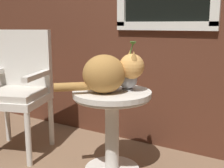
{
  "coord_description": "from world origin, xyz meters",
  "views": [
    {
      "loc": [
        1.13,
        -1.41,
        1.06
      ],
      "look_at": [
        0.13,
        0.27,
        0.65
      ],
      "focal_mm": 46.79,
      "sensor_mm": 36.0,
      "label": 1
    }
  ],
  "objects": [
    {
      "name": "wicker_side_table",
      "position": [
        0.13,
        0.27,
        0.43
      ],
      "size": [
        0.55,
        0.55,
        0.6
      ],
      "color": "silver",
      "rests_on": "ground_plane"
    },
    {
      "name": "wicker_chair",
      "position": [
        -0.75,
        0.22,
        0.56
      ],
      "size": [
        0.59,
        0.58,
        1.01
      ],
      "color": "silver",
      "rests_on": "ground_plane"
    },
    {
      "name": "cat",
      "position": [
        0.13,
        0.22,
        0.74
      ],
      "size": [
        0.49,
        0.46,
        0.28
      ],
      "color": "#AD7A3D",
      "rests_on": "wicker_side_table"
    },
    {
      "name": "pewter_vase_with_ivy",
      "position": [
        0.21,
        0.35,
        0.7
      ],
      "size": [
        0.13,
        0.13,
        0.34
      ],
      "color": "#99999E",
      "rests_on": "wicker_side_table"
    }
  ]
}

